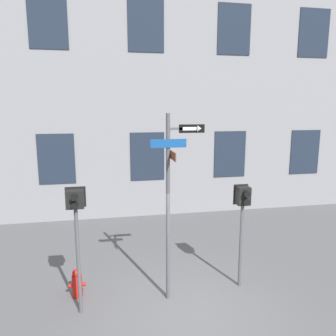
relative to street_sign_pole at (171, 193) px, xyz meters
The scene contains 6 objects.
ground_plane 2.61m from the street_sign_pole, 70.31° to the right, with size 60.00×60.00×0.00m, color #515154.
building_facade 7.84m from the street_sign_pole, 87.70° to the left, with size 24.00×0.63×14.60m.
street_sign_pole is the anchor object (origin of this frame).
pedestrian_signal_left 2.04m from the street_sign_pole, behind, with size 0.41×0.40×2.75m.
pedestrian_signal_right 1.86m from the street_sign_pole, ahead, with size 0.36×0.40×2.54m.
fire_hydrant 3.08m from the street_sign_pole, 167.67° to the left, with size 0.39×0.23×0.68m.
Camera 1 is at (-1.63, -6.07, 4.35)m, focal length 35.00 mm.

